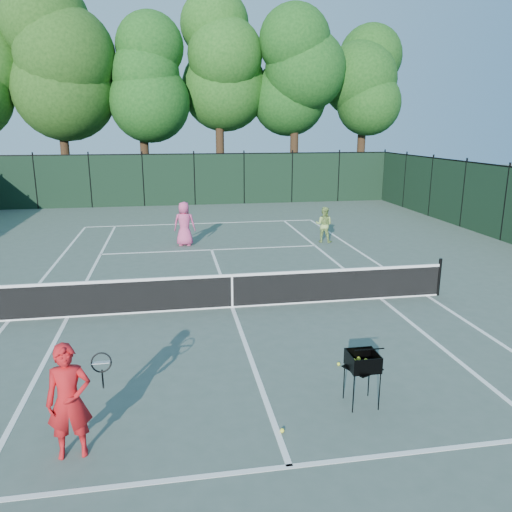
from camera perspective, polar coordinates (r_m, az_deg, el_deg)
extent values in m
plane|color=#48584D|center=(13.11, -2.73, -5.89)|extent=(90.00, 90.00, 0.00)
cube|color=white|center=(13.63, -26.42, -6.65)|extent=(0.10, 23.77, 0.01)
cube|color=white|center=(14.77, 18.95, -4.31)|extent=(0.10, 23.77, 0.01)
cube|color=white|center=(13.29, -20.74, -6.56)|extent=(0.10, 23.77, 0.01)
cube|color=white|center=(14.18, 14.07, -4.72)|extent=(0.10, 23.77, 0.01)
cube|color=white|center=(24.56, -6.19, 3.73)|extent=(10.97, 0.10, 0.01)
cube|color=white|center=(7.53, 3.87, -22.87)|extent=(8.23, 0.10, 0.01)
cube|color=white|center=(19.21, -5.11, 0.72)|extent=(8.23, 0.10, 0.01)
cube|color=white|center=(13.11, -2.73, -5.88)|extent=(0.10, 12.80, 0.01)
cube|color=black|center=(12.96, -2.75, -4.01)|extent=(11.60, 0.03, 0.85)
cube|color=white|center=(12.83, -2.77, -2.23)|extent=(11.60, 0.05, 0.07)
cube|color=white|center=(13.11, -2.73, -5.81)|extent=(11.60, 0.05, 0.04)
cube|color=white|center=(12.96, -2.75, -4.01)|extent=(0.05, 0.04, 0.91)
cylinder|color=black|center=(14.77, 20.19, -2.27)|extent=(0.09, 0.09, 1.06)
cube|color=black|center=(30.39, -7.04, 8.63)|extent=(24.00, 0.05, 3.00)
cylinder|color=black|center=(34.89, -20.89, 10.04)|extent=(0.56, 0.56, 4.80)
ellipsoid|color=#1B4112|center=(35.06, -21.87, 20.34)|extent=(6.80, 6.80, 10.54)
cylinder|color=black|center=(34.12, -12.53, 10.13)|extent=(0.56, 0.56, 4.30)
ellipsoid|color=#134414|center=(34.18, -13.07, 19.52)|extent=(6.00, 6.00, 9.30)
cylinder|color=black|center=(34.74, -4.11, 11.08)|extent=(0.56, 0.56, 5.00)
ellipsoid|color=#194B15|center=(34.96, -4.32, 21.82)|extent=(7.00, 7.00, 10.85)
cylinder|color=black|center=(34.92, 4.35, 10.77)|extent=(0.56, 0.56, 4.60)
ellipsoid|color=#134213|center=(35.03, 4.54, 20.38)|extent=(6.20, 6.20, 9.61)
cylinder|color=black|center=(36.93, 11.83, 10.56)|extent=(0.56, 0.56, 4.40)
ellipsoid|color=#144212|center=(36.99, 12.30, 19.13)|extent=(5.80, 5.80, 8.99)
imported|color=red|center=(7.73, -20.58, -15.29)|extent=(0.66, 0.46, 1.70)
cylinder|color=black|center=(7.95, -17.11, -13.30)|extent=(0.03, 0.03, 0.30)
torus|color=black|center=(7.83, -17.26, -11.54)|extent=(0.30, 0.10, 0.30)
imported|color=#C84679|center=(19.89, -8.18, 3.67)|extent=(0.94, 0.69, 1.75)
imported|color=#8FB359|center=(20.48, 7.77, 3.58)|extent=(0.89, 0.82, 1.45)
cylinder|color=black|center=(8.62, 11.07, -15.26)|extent=(0.02, 0.02, 0.66)
cylinder|color=black|center=(8.78, 13.93, -14.84)|extent=(0.02, 0.02, 0.66)
cylinder|color=black|center=(8.99, 10.03, -13.88)|extent=(0.02, 0.02, 0.66)
cylinder|color=black|center=(9.14, 12.78, -13.52)|extent=(0.02, 0.02, 0.66)
cube|color=black|center=(8.66, 12.12, -11.63)|extent=(0.65, 0.65, 0.28)
sphere|color=yellow|center=(8.70, 12.09, -12.12)|extent=(0.07, 0.07, 0.07)
sphere|color=yellow|center=(8.70, 12.09, -12.12)|extent=(0.07, 0.07, 0.07)
sphere|color=yellow|center=(8.70, 12.09, -12.12)|extent=(0.07, 0.07, 0.07)
sphere|color=yellow|center=(8.70, 12.09, -12.12)|extent=(0.07, 0.07, 0.07)
sphere|color=yellow|center=(8.70, 12.09, -12.12)|extent=(0.07, 0.07, 0.07)
sphere|color=yellow|center=(8.70, 12.09, -12.12)|extent=(0.07, 0.07, 0.07)
sphere|color=yellow|center=(8.70, 12.09, -12.12)|extent=(0.07, 0.07, 0.07)
sphere|color=yellow|center=(8.70, 12.09, -12.12)|extent=(0.07, 0.07, 0.07)
sphere|color=yellow|center=(8.70, 12.09, -12.12)|extent=(0.07, 0.07, 0.07)
sphere|color=yellow|center=(8.70, 12.09, -12.12)|extent=(0.07, 0.07, 0.07)
sphere|color=yellow|center=(8.70, 12.09, -12.12)|extent=(0.07, 0.07, 0.07)
sphere|color=yellow|center=(8.70, 12.09, -12.12)|extent=(0.07, 0.07, 0.07)
sphere|color=yellow|center=(8.70, 12.09, -12.12)|extent=(0.07, 0.07, 0.07)
sphere|color=yellow|center=(8.70, 12.09, -12.12)|extent=(0.07, 0.07, 0.07)
sphere|color=yellow|center=(8.70, 12.09, -12.12)|extent=(0.07, 0.07, 0.07)
sphere|color=yellow|center=(8.70, 12.09, -12.12)|extent=(0.07, 0.07, 0.07)
sphere|color=yellow|center=(8.70, 12.09, -12.12)|extent=(0.07, 0.07, 0.07)
sphere|color=yellow|center=(8.70, 12.09, -12.12)|extent=(0.07, 0.07, 0.07)
sphere|color=yellow|center=(8.70, 12.09, -12.12)|extent=(0.07, 0.07, 0.07)
sphere|color=#EFF432|center=(8.16, 3.01, -19.29)|extent=(0.07, 0.07, 0.07)
sphere|color=#D0E32E|center=(10.21, 9.42, -12.07)|extent=(0.07, 0.07, 0.07)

